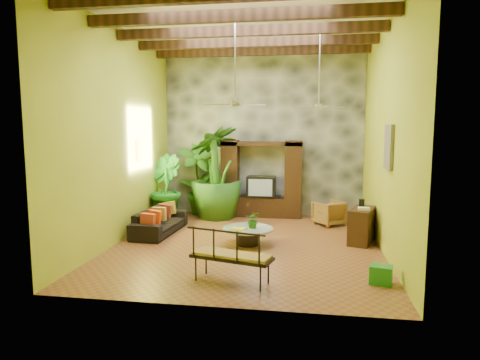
% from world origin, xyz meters
% --- Properties ---
extents(ground, '(7.00, 7.00, 0.00)m').
position_xyz_m(ground, '(0.00, 0.00, 0.00)').
color(ground, brown).
rests_on(ground, ground).
extents(ceiling, '(6.00, 7.00, 0.02)m').
position_xyz_m(ceiling, '(0.00, 0.00, 5.00)').
color(ceiling, silver).
rests_on(ceiling, back_wall).
extents(back_wall, '(6.00, 0.02, 5.00)m').
position_xyz_m(back_wall, '(0.00, 3.50, 2.50)').
color(back_wall, '#AAB128').
rests_on(back_wall, ground).
extents(left_wall, '(0.02, 7.00, 5.00)m').
position_xyz_m(left_wall, '(-3.00, 0.00, 2.50)').
color(left_wall, '#AAB128').
rests_on(left_wall, ground).
extents(right_wall, '(0.02, 7.00, 5.00)m').
position_xyz_m(right_wall, '(3.00, 0.00, 2.50)').
color(right_wall, '#AAB128').
rests_on(right_wall, ground).
extents(stone_accent_wall, '(5.98, 0.10, 4.98)m').
position_xyz_m(stone_accent_wall, '(0.00, 3.44, 2.50)').
color(stone_accent_wall, '#393B41').
rests_on(stone_accent_wall, ground).
extents(ceiling_beams, '(5.95, 5.36, 0.22)m').
position_xyz_m(ceiling_beams, '(0.00, 0.00, 4.78)').
color(ceiling_beams, '#3C2013').
rests_on(ceiling_beams, ceiling).
extents(entertainment_center, '(2.40, 0.55, 2.30)m').
position_xyz_m(entertainment_center, '(0.00, 3.14, 0.97)').
color(entertainment_center, black).
rests_on(entertainment_center, ground).
extents(ceiling_fan_front, '(1.28, 1.28, 1.86)m').
position_xyz_m(ceiling_fan_front, '(-0.20, -0.40, 3.40)').
color(ceiling_fan_front, '#B2B3B7').
rests_on(ceiling_fan_front, ceiling).
extents(ceiling_fan_back, '(1.28, 1.28, 1.86)m').
position_xyz_m(ceiling_fan_back, '(1.60, 1.20, 3.40)').
color(ceiling_fan_back, '#B2B3B7').
rests_on(ceiling_fan_back, ceiling).
extents(wall_art_mask, '(0.06, 0.32, 0.55)m').
position_xyz_m(wall_art_mask, '(-2.96, 1.00, 2.10)').
color(wall_art_mask, yellow).
rests_on(wall_art_mask, left_wall).
extents(wall_art_painting, '(0.06, 0.70, 0.90)m').
position_xyz_m(wall_art_painting, '(2.96, -0.60, 2.30)').
color(wall_art_painting, '#246285').
rests_on(wall_art_painting, right_wall).
extents(sofa, '(0.91, 2.09, 0.60)m').
position_xyz_m(sofa, '(-2.35, 0.71, 0.30)').
color(sofa, black).
rests_on(sofa, ground).
extents(wicker_armchair, '(1.01, 1.01, 0.67)m').
position_xyz_m(wicker_armchair, '(1.98, 2.32, 0.33)').
color(wicker_armchair, olive).
rests_on(wicker_armchair, ground).
extents(tall_plant_a, '(1.42, 1.21, 2.28)m').
position_xyz_m(tall_plant_a, '(-1.98, 3.15, 1.14)').
color(tall_plant_a, '#2C671B').
rests_on(tall_plant_a, ground).
extents(tall_plant_b, '(1.33, 1.36, 1.93)m').
position_xyz_m(tall_plant_b, '(-2.65, 2.01, 0.96)').
color(tall_plant_b, '#1B691D').
rests_on(tall_plant_b, ground).
extents(tall_plant_c, '(2.08, 2.08, 2.72)m').
position_xyz_m(tall_plant_c, '(-1.30, 2.73, 1.36)').
color(tall_plant_c, '#2C681B').
rests_on(tall_plant_c, ground).
extents(coffee_table, '(1.17, 1.17, 0.40)m').
position_xyz_m(coffee_table, '(0.04, -0.04, 0.26)').
color(coffee_table, black).
rests_on(coffee_table, ground).
extents(centerpiece_plant, '(0.36, 0.31, 0.39)m').
position_xyz_m(centerpiece_plant, '(0.15, -0.02, 0.59)').
color(centerpiece_plant, '#25631A').
rests_on(centerpiece_plant, coffee_table).
extents(yellow_tray, '(0.37, 0.31, 0.03)m').
position_xyz_m(yellow_tray, '(-0.16, -0.23, 0.42)').
color(yellow_tray, yellow).
rests_on(yellow_tray, coffee_table).
extents(iron_bench, '(1.51, 0.88, 0.57)m').
position_xyz_m(iron_bench, '(0.08, -2.51, 0.54)').
color(iron_bench, black).
rests_on(iron_bench, ground).
extents(side_console, '(0.76, 1.11, 0.82)m').
position_xyz_m(side_console, '(2.65, 0.58, 0.41)').
color(side_console, black).
rests_on(side_console, ground).
extents(green_bin, '(0.43, 0.36, 0.33)m').
position_xyz_m(green_bin, '(2.65, -2.12, 0.16)').
color(green_bin, '#1E7236').
rests_on(green_bin, ground).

